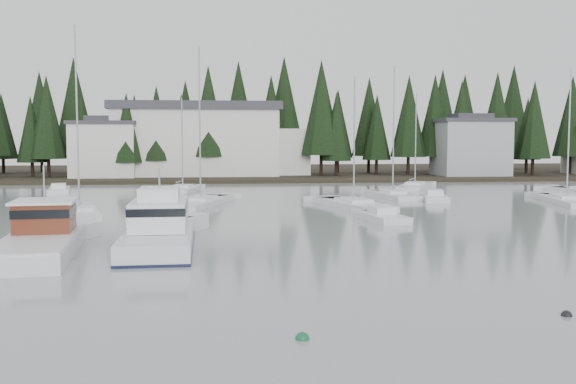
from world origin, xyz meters
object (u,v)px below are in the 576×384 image
lobster_boat_brown (38,243)px  sailboat_8 (201,204)px  sailboat_2 (80,215)px  runabout_3 (59,191)px  runabout_1 (382,219)px  runabout_4 (435,199)px  sailboat_0 (566,202)px  sailboat_4 (393,197)px  harbor_inn (210,140)px  sailboat_1 (183,191)px  sailboat_7 (354,207)px  cabin_cruiser_center (160,233)px  house_west (105,148)px  sailboat_5 (415,188)px  house_east_a (470,146)px

lobster_boat_brown → sailboat_8: bearing=-23.0°
sailboat_2 → runabout_3: (-7.06, 22.96, 0.04)m
runabout_1 → runabout_4: same height
sailboat_0 → sailboat_4: size_ratio=0.94×
sailboat_4 → runabout_3: sailboat_4 is taller
lobster_boat_brown → sailboat_4: sailboat_4 is taller
sailboat_0 → runabout_1: (-20.26, -10.84, 0.07)m
harbor_inn → runabout_3: 30.22m
runabout_1 → runabout_4: (9.09, 14.97, -0.00)m
harbor_inn → runabout_3: harbor_inn is taller
sailboat_1 → sailboat_7: bearing=-130.8°
sailboat_8 → cabin_cruiser_center: bearing=-166.1°
house_west → sailboat_0: bearing=-38.5°
house_west → runabout_1: house_west is taller
sailboat_4 → sailboat_2: bearing=106.4°
cabin_cruiser_center → sailboat_7: (14.84, 19.10, -0.69)m
runabout_3 → cabin_cruiser_center: bearing=-170.3°
sailboat_1 → runabout_1: (15.81, -28.06, 0.07)m
harbor_inn → sailboat_4: bearing=-61.8°
sailboat_5 → sailboat_7: (-11.93, -20.77, -0.01)m
cabin_cruiser_center → sailboat_8: 22.45m
sailboat_2 → cabin_cruiser_center: bearing=-168.1°
sailboat_0 → sailboat_4: 16.15m
house_east_a → lobster_boat_brown: size_ratio=1.00×
cabin_cruiser_center → lobster_boat_brown: bearing=105.4°
runabout_4 → lobster_boat_brown: bearing=144.6°
house_west → runabout_3: (-1.35, -21.41, -4.52)m
lobster_boat_brown → cabin_cruiser_center: (5.94, 1.79, 0.16)m
sailboat_0 → harbor_inn: bearing=49.1°
runabout_3 → lobster_boat_brown: bearing=-179.1°
sailboat_2 → sailboat_1: bearing=-30.4°
house_east_a → runabout_3: size_ratio=1.64×
sailboat_7 → runabout_3: bearing=41.8°
house_west → lobster_boat_brown: bearing=-83.3°
sailboat_7 → runabout_1: size_ratio=2.02×
harbor_inn → sailboat_0: sailboat_0 is taller
sailboat_1 → sailboat_8: size_ratio=0.76×
house_west → sailboat_7: bearing=-55.1°
harbor_inn → cabin_cruiser_center: (-1.96, -62.41, -5.03)m
harbor_inn → sailboat_1: harbor_inn is taller
sailboat_2 → sailboat_7: size_ratio=1.26×
sailboat_1 → runabout_4: bearing=-108.5°
sailboat_1 → sailboat_4: size_ratio=0.81×
house_west → harbor_inn: harbor_inn is taller
harbor_inn → sailboat_8: size_ratio=2.02×
sailboat_1 → cabin_cruiser_center: bearing=-169.5°
sailboat_1 → sailboat_2: (-6.50, -23.14, 0.03)m
lobster_boat_brown → runabout_1: size_ratio=1.81×
sailboat_0 → lobster_boat_brown: bearing=129.2°
sailboat_7 → sailboat_8: (-13.26, 3.29, 0.02)m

